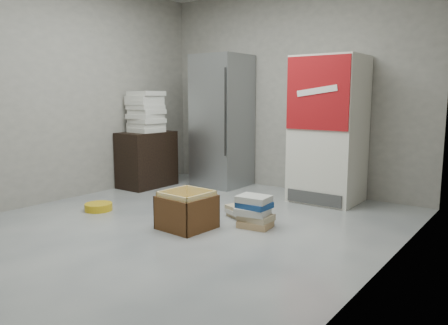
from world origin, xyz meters
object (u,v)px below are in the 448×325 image
coke_cooler (328,130)px  phonebook_stack_main (254,211)px  cardboard_box (187,213)px  steel_fridge (222,121)px  wood_shelf (147,159)px

coke_cooler → phonebook_stack_main: (-0.12, -1.48, -0.74)m
cardboard_box → coke_cooler: bearing=74.8°
steel_fridge → wood_shelf: (-0.83, -0.73, -0.55)m
coke_cooler → wood_shelf: size_ratio=2.25×
steel_fridge → wood_shelf: 1.23m
steel_fridge → coke_cooler: (1.65, -0.01, -0.05)m
steel_fridge → cardboard_box: 2.31m
phonebook_stack_main → coke_cooler: bearing=82.5°
wood_shelf → phonebook_stack_main: size_ratio=2.11×
phonebook_stack_main → cardboard_box: (-0.52, -0.44, -0.00)m
steel_fridge → cardboard_box: steel_fridge is taller
cardboard_box → wood_shelf: bearing=150.2°
steel_fridge → phonebook_stack_main: (1.52, -1.49, -0.79)m
wood_shelf → phonebook_stack_main: 2.49m
coke_cooler → cardboard_box: bearing=-108.6°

